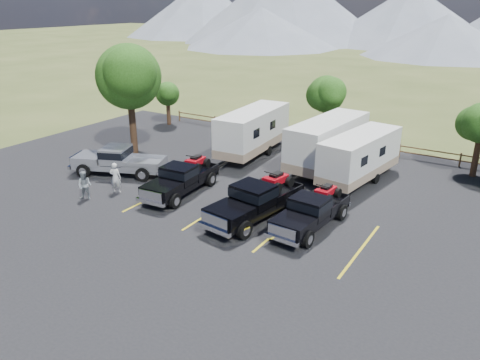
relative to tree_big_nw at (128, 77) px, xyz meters
The scene contains 17 objects.
ground 16.44m from the tree_big_nw, 35.73° to the right, with size 320.00×320.00×0.00m, color #3B4B1F.
asphalt_lot 14.99m from the tree_big_nw, 25.65° to the right, with size 44.00×34.00×0.04m, color black.
stall_lines 14.61m from the tree_big_nw, 21.83° to the right, with size 12.12×5.50×0.01m.
tree_big_nw is the anchor object (origin of this frame).
tree_north 14.61m from the tree_big_nw, 43.53° to the left, with size 3.46×3.24×5.25m.
tree_nw_small 9.15m from the tree_big_nw, 113.52° to the left, with size 2.59×2.43×3.85m.
rail_fence 18.06m from the tree_big_nw, 33.08° to the left, with size 36.12×0.12×1.00m.
mountain_range 97.10m from the tree_big_nw, 87.10° to the left, with size 209.00×71.00×20.00m.
rig_left 9.75m from the tree_big_nw, 27.89° to the right, with size 2.34×5.87×1.92m.
rig_center 14.43m from the tree_big_nw, 19.68° to the right, with size 2.89×6.52×2.10m.
rig_right 16.90m from the tree_big_nw, 14.62° to the right, with size 2.30×5.66×1.85m.
trailer_left 9.44m from the tree_big_nw, 31.53° to the left, with size 2.85×9.28×3.22m.
trailer_center 14.30m from the tree_big_nw, 19.22° to the left, with size 3.08×9.40×3.25m.
trailer_right 16.45m from the tree_big_nw, 11.80° to the left, with size 3.18×8.57×2.96m.
pickup_silver 6.32m from the tree_big_nw, 58.74° to the right, with size 6.36×4.06×1.82m.
person_a 8.66m from the tree_big_nw, 54.38° to the right, with size 0.65×0.43×1.79m, color silver.
person_b 9.63m from the tree_big_nw, 64.85° to the right, with size 0.80×0.62×1.64m, color gray.
Camera 1 is at (11.16, -14.51, 10.53)m, focal length 35.00 mm.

